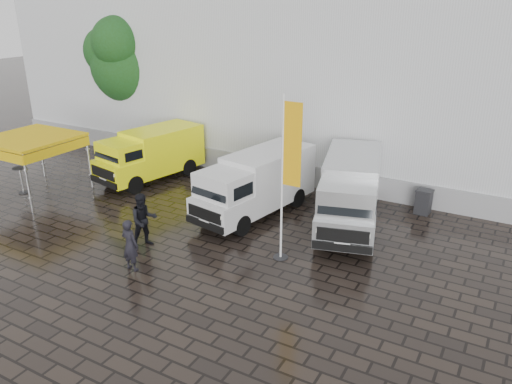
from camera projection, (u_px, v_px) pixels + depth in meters
ground at (239, 266)px, 16.24m from camera, size 120.00×120.00×0.00m
exhibition_hall at (428, 42)px, 26.13m from camera, size 44.00×16.00×12.00m
hall_plinth at (373, 187)px, 21.60m from camera, size 44.00×0.15×1.00m
van_yellow at (150, 156)px, 23.52m from camera, size 2.97×5.44×2.38m
van_white at (255, 186)px, 19.71m from camera, size 2.87×5.91×2.45m
van_silver at (350, 194)px, 18.66m from camera, size 3.51×6.29×2.59m
canopy_tent at (29, 140)px, 21.49m from camera, size 3.44×3.44×2.58m
flagpole at (288, 171)px, 15.55m from camera, size 0.88×0.50×5.52m
tree at (130, 60)px, 27.80m from camera, size 4.24×4.27×7.61m
cocktail_table at (22, 180)px, 22.11m from camera, size 0.60×0.60×1.19m
wheelie_bin at (424, 202)px, 20.05m from camera, size 0.65×0.65×1.01m
person_front at (130, 245)px, 15.76m from camera, size 0.65×0.45×1.74m
person_tent at (144, 220)px, 17.25m from camera, size 1.15×1.20×1.95m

